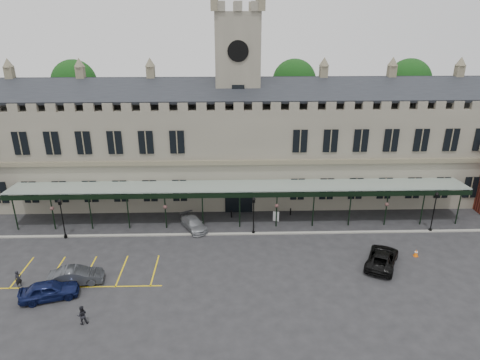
{
  "coord_description": "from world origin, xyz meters",
  "views": [
    {
      "loc": [
        -1.14,
        -34.41,
        22.17
      ],
      "look_at": [
        0.0,
        6.0,
        6.0
      ],
      "focal_mm": 32.0,
      "sensor_mm": 36.0,
      "label": 1
    }
  ],
  "objects_px": {
    "person_a": "(18,279)",
    "car_left_a": "(49,290)",
    "lamp_post_right": "(434,208)",
    "sign_board": "(276,216)",
    "station_building": "(238,147)",
    "traffic_cone": "(416,253)",
    "lamp_post_mid": "(254,212)",
    "clock_tower": "(238,92)",
    "person_b": "(82,315)",
    "car_van": "(382,258)",
    "lamp_post_left": "(62,215)",
    "car_left_b": "(76,276)",
    "car_taxi": "(194,224)"
  },
  "relations": [
    {
      "from": "car_left_b",
      "to": "lamp_post_mid",
      "type": "bearing_deg",
      "value": -71.28
    },
    {
      "from": "lamp_post_left",
      "to": "lamp_post_right",
      "type": "relative_size",
      "value": 0.97
    },
    {
      "from": "traffic_cone",
      "to": "person_b",
      "type": "distance_m",
      "value": 30.42
    },
    {
      "from": "lamp_post_right",
      "to": "car_taxi",
      "type": "relative_size",
      "value": 1.07
    },
    {
      "from": "person_a",
      "to": "station_building",
      "type": "bearing_deg",
      "value": -10.02
    },
    {
      "from": "clock_tower",
      "to": "lamp_post_mid",
      "type": "distance_m",
      "value": 14.9
    },
    {
      "from": "traffic_cone",
      "to": "person_a",
      "type": "xyz_separation_m",
      "value": [
        -36.04,
        -3.89,
        0.43
      ]
    },
    {
      "from": "lamp_post_mid",
      "to": "person_a",
      "type": "distance_m",
      "value": 22.47
    },
    {
      "from": "station_building",
      "to": "lamp_post_mid",
      "type": "xyz_separation_m",
      "value": [
        1.41,
        -10.33,
        -3.91
      ]
    },
    {
      "from": "clock_tower",
      "to": "person_b",
      "type": "xyz_separation_m",
      "value": [
        -12.3,
        -24.01,
        -12.33
      ]
    },
    {
      "from": "sign_board",
      "to": "car_van",
      "type": "relative_size",
      "value": 0.22
    },
    {
      "from": "lamp_post_right",
      "to": "person_a",
      "type": "bearing_deg",
      "value": -167.52
    },
    {
      "from": "car_van",
      "to": "person_b",
      "type": "relative_size",
      "value": 3.41
    },
    {
      "from": "car_left_a",
      "to": "person_b",
      "type": "relative_size",
      "value": 2.95
    },
    {
      "from": "clock_tower",
      "to": "person_b",
      "type": "relative_size",
      "value": 15.8
    },
    {
      "from": "station_building",
      "to": "car_taxi",
      "type": "bearing_deg",
      "value": -118.94
    },
    {
      "from": "lamp_post_right",
      "to": "car_left_b",
      "type": "height_order",
      "value": "lamp_post_right"
    },
    {
      "from": "station_building",
      "to": "person_b",
      "type": "height_order",
      "value": "station_building"
    },
    {
      "from": "station_building",
      "to": "clock_tower",
      "type": "bearing_deg",
      "value": 90.0
    },
    {
      "from": "lamp_post_left",
      "to": "traffic_cone",
      "type": "bearing_deg",
      "value": -7.41
    },
    {
      "from": "traffic_cone",
      "to": "car_left_b",
      "type": "relative_size",
      "value": 0.16
    },
    {
      "from": "car_left_a",
      "to": "car_left_b",
      "type": "height_order",
      "value": "car_left_a"
    },
    {
      "from": "station_building",
      "to": "car_left_a",
      "type": "distance_m",
      "value": 26.81
    },
    {
      "from": "station_building",
      "to": "car_left_b",
      "type": "relative_size",
      "value": 13.17
    },
    {
      "from": "lamp_post_left",
      "to": "traffic_cone",
      "type": "xyz_separation_m",
      "value": [
        35.08,
        -4.56,
        -2.31
      ]
    },
    {
      "from": "car_left_a",
      "to": "person_a",
      "type": "distance_m",
      "value": 3.65
    },
    {
      "from": "sign_board",
      "to": "car_van",
      "type": "distance_m",
      "value": 12.75
    },
    {
      "from": "car_left_a",
      "to": "clock_tower",
      "type": "bearing_deg",
      "value": -53.31
    },
    {
      "from": "station_building",
      "to": "car_left_a",
      "type": "xyz_separation_m",
      "value": [
        -15.96,
        -20.78,
        -5.68
      ]
    },
    {
      "from": "traffic_cone",
      "to": "car_taxi",
      "type": "relative_size",
      "value": 0.16
    },
    {
      "from": "car_left_b",
      "to": "person_b",
      "type": "bearing_deg",
      "value": -166.83
    },
    {
      "from": "clock_tower",
      "to": "car_taxi",
      "type": "relative_size",
      "value": 5.71
    },
    {
      "from": "lamp_post_mid",
      "to": "car_left_a",
      "type": "relative_size",
      "value": 0.93
    },
    {
      "from": "car_van",
      "to": "lamp_post_mid",
      "type": "bearing_deg",
      "value": -1.0
    },
    {
      "from": "person_a",
      "to": "car_left_a",
      "type": "bearing_deg",
      "value": -82.25
    },
    {
      "from": "sign_board",
      "to": "car_left_b",
      "type": "height_order",
      "value": "car_left_b"
    },
    {
      "from": "person_b",
      "to": "clock_tower",
      "type": "bearing_deg",
      "value": -133.92
    },
    {
      "from": "clock_tower",
      "to": "car_van",
      "type": "relative_size",
      "value": 4.63
    },
    {
      "from": "clock_tower",
      "to": "sign_board",
      "type": "height_order",
      "value": "clock_tower"
    },
    {
      "from": "station_building",
      "to": "lamp_post_mid",
      "type": "distance_m",
      "value": 11.14
    },
    {
      "from": "sign_board",
      "to": "car_left_a",
      "type": "relative_size",
      "value": 0.25
    },
    {
      "from": "clock_tower",
      "to": "sign_board",
      "type": "xyz_separation_m",
      "value": [
        4.12,
        -7.57,
        -12.54
      ]
    },
    {
      "from": "car_van",
      "to": "person_a",
      "type": "xyz_separation_m",
      "value": [
        -32.2,
        -2.47,
        0.04
      ]
    },
    {
      "from": "lamp_post_left",
      "to": "sign_board",
      "type": "relative_size",
      "value": 3.82
    },
    {
      "from": "lamp_post_mid",
      "to": "sign_board",
      "type": "height_order",
      "value": "lamp_post_mid"
    },
    {
      "from": "car_van",
      "to": "lamp_post_right",
      "type": "bearing_deg",
      "value": -112.2
    },
    {
      "from": "sign_board",
      "to": "person_a",
      "type": "height_order",
      "value": "person_a"
    },
    {
      "from": "station_building",
      "to": "traffic_cone",
      "type": "xyz_separation_m",
      "value": [
        16.84,
        -15.21,
        -6.12
      ]
    },
    {
      "from": "lamp_post_mid",
      "to": "person_a",
      "type": "xyz_separation_m",
      "value": [
        -20.61,
        -8.77,
        -1.77
      ]
    },
    {
      "from": "traffic_cone",
      "to": "person_b",
      "type": "height_order",
      "value": "person_b"
    }
  ]
}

